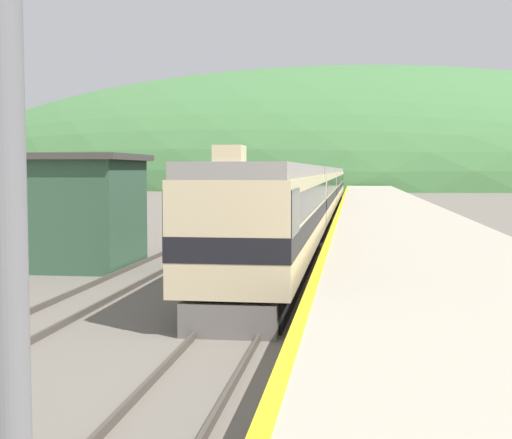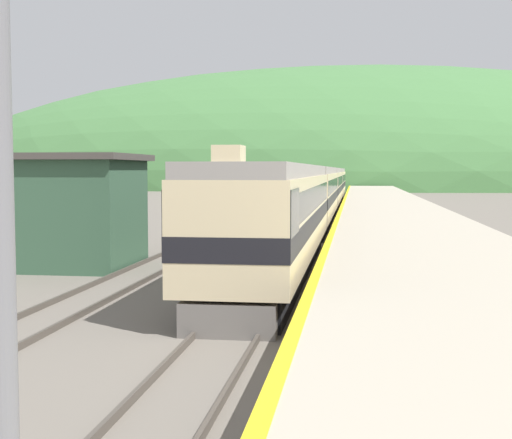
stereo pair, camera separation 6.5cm
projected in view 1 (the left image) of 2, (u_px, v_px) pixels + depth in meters
The scene contains 9 objects.
track_main at pixel (324, 209), 67.22m from camera, with size 1.52×180.00×0.16m.
track_siding at pixel (274, 208), 67.87m from camera, with size 1.52×180.00×0.16m.
platform at pixel (392, 218), 46.71m from camera, with size 7.06×140.00×1.16m.
distant_hills at pixel (341, 187), 160.30m from camera, with size 193.55×87.10×52.71m.
station_shed at pixel (25, 210), 27.45m from camera, with size 8.88×5.06×4.32m.
express_train_lead_car at pixel (275, 215), 24.96m from camera, with size 2.85×19.78×4.26m.
carriage_second at pixel (310, 195), 45.58m from camera, with size 2.84×19.72×3.90m.
carriage_third at pixel (324, 187), 65.94m from camera, with size 2.84×19.72×3.90m.
carriage_fourth at pixel (331, 183), 86.31m from camera, with size 2.84×19.72×3.90m.
Camera 1 is at (2.72, 2.61, 3.72)m, focal length 50.00 mm.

